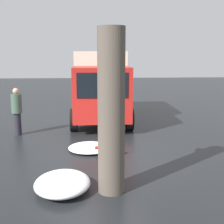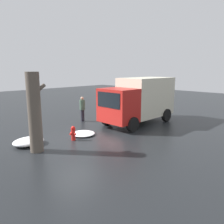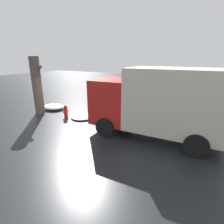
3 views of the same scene
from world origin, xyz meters
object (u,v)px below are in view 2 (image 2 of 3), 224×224
at_px(fire_hydrant, 73,133).
at_px(pedestrian, 82,108).
at_px(delivery_truck, 140,99).
at_px(tree_trunk, 35,112).

height_order(fire_hydrant, pedestrian, pedestrian).
bearing_deg(pedestrian, fire_hydrant, -123.05).
xyz_separation_m(fire_hydrant, delivery_truck, (5.56, -0.10, 1.29)).
height_order(fire_hydrant, tree_trunk, tree_trunk).
xyz_separation_m(delivery_truck, pedestrian, (-2.54, 3.20, -0.71)).
bearing_deg(fire_hydrant, delivery_truck, 176.70).
relative_size(delivery_truck, pedestrian, 3.25).
bearing_deg(pedestrian, tree_trunk, -136.63).
bearing_deg(fire_hydrant, pedestrian, -136.57).
bearing_deg(tree_trunk, pedestrian, 32.13).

